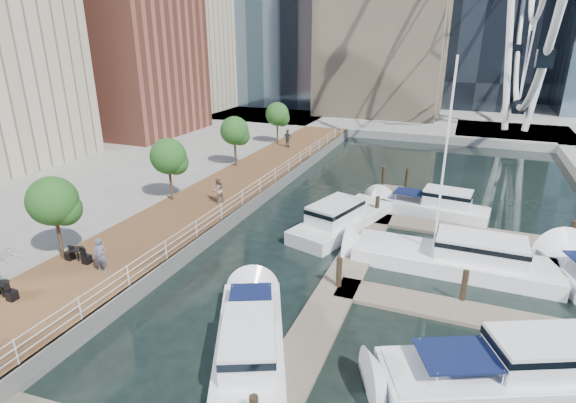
# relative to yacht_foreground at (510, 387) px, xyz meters

# --- Properties ---
(ground) EXTENTS (520.00, 520.00, 0.00)m
(ground) POSITION_rel_yacht_foreground_xyz_m (-10.88, -3.69, 0.00)
(ground) COLOR black
(ground) RESTS_ON ground
(boardwalk) EXTENTS (6.00, 60.00, 1.00)m
(boardwalk) POSITION_rel_yacht_foreground_xyz_m (-19.88, 11.31, 0.50)
(boardwalk) COLOR brown
(boardwalk) RESTS_ON ground
(seawall) EXTENTS (0.25, 60.00, 1.00)m
(seawall) POSITION_rel_yacht_foreground_xyz_m (-16.88, 11.31, 0.50)
(seawall) COLOR #595954
(seawall) RESTS_ON ground
(land_far) EXTENTS (200.00, 114.00, 1.00)m
(land_far) POSITION_rel_yacht_foreground_xyz_m (-10.88, 98.31, 0.50)
(land_far) COLOR gray
(land_far) RESTS_ON ground
(pier) EXTENTS (14.00, 12.00, 1.00)m
(pier) POSITION_rel_yacht_foreground_xyz_m (3.12, 48.31, 0.50)
(pier) COLOR gray
(pier) RESTS_ON ground
(railing) EXTENTS (0.10, 60.00, 1.05)m
(railing) POSITION_rel_yacht_foreground_xyz_m (-16.98, 11.31, 1.52)
(railing) COLOR white
(railing) RESTS_ON boardwalk
(floating_docks) EXTENTS (16.00, 34.00, 2.60)m
(floating_docks) POSITION_rel_yacht_foreground_xyz_m (-2.92, 6.29, 0.49)
(floating_docks) COLOR #6D6051
(floating_docks) RESTS_ON ground
(midrise_condos) EXTENTS (19.00, 67.00, 28.00)m
(midrise_condos) POSITION_rel_yacht_foreground_xyz_m (-44.45, 23.13, 13.42)
(midrise_condos) COLOR #BCAD8E
(midrise_condos) RESTS_ON ground
(street_trees) EXTENTS (2.60, 42.60, 4.60)m
(street_trees) POSITION_rel_yacht_foreground_xyz_m (-22.28, 10.31, 4.29)
(street_trees) COLOR #3F2B1C
(street_trees) RESTS_ON ground
(yacht_foreground) EXTENTS (10.95, 7.11, 2.15)m
(yacht_foreground) POSITION_rel_yacht_foreground_xyz_m (0.00, 0.00, 0.00)
(yacht_foreground) COLOR white
(yacht_foreground) RESTS_ON ground
(pedestrian_near) EXTENTS (0.78, 0.65, 1.84)m
(pedestrian_near) POSITION_rel_yacht_foreground_xyz_m (-19.17, -0.11, 1.92)
(pedestrian_near) COLOR #53566F
(pedestrian_near) RESTS_ON boardwalk
(pedestrian_mid) EXTENTS (1.11, 1.19, 1.96)m
(pedestrian_mid) POSITION_rel_yacht_foreground_xyz_m (-18.76, 10.95, 1.98)
(pedestrian_mid) COLOR gray
(pedestrian_mid) RESTS_ON boardwalk
(pedestrian_far) EXTENTS (1.24, 0.82, 1.96)m
(pedestrian_far) POSITION_rel_yacht_foreground_xyz_m (-20.53, 29.03, 1.98)
(pedestrian_far) COLOR #353D42
(pedestrian_far) RESTS_ON boardwalk
(moored_yachts) EXTENTS (22.30, 31.76, 11.50)m
(moored_yachts) POSITION_rel_yacht_foreground_xyz_m (-2.53, 7.01, 0.00)
(moored_yachts) COLOR white
(moored_yachts) RESTS_ON ground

